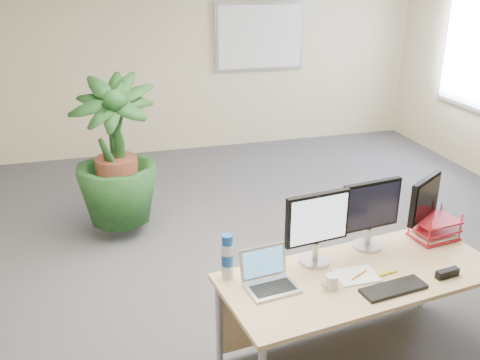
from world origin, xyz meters
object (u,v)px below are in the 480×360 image
object	(u,v)px
desk	(351,285)
monitor_left	(317,224)
laptop	(268,277)
floor_plant	(116,163)
monitor_right	(371,210)

from	to	relation	value
desk	monitor_left	size ratio (longest dim) A/B	3.82
monitor_left	laptop	xyz separation A→B (m)	(-0.38, -0.16, -0.22)
monitor_left	desk	bearing A→B (deg)	-26.64
floor_plant	monitor_left	world-z (taller)	floor_plant
desk	monitor_left	distance (m)	0.49
desk	floor_plant	world-z (taller)	floor_plant
monitor_left	monitor_right	size ratio (longest dim) A/B	1.01
monitor_left	monitor_right	world-z (taller)	monitor_left
desk	monitor_right	bearing A→B (deg)	43.78
desk	monitor_left	xyz separation A→B (m)	(-0.22, 0.11, 0.42)
monitor_left	monitor_right	bearing A→B (deg)	11.95
floor_plant	monitor_left	xyz separation A→B (m)	(1.13, -2.10, 0.22)
desk	laptop	xyz separation A→B (m)	(-0.60, -0.06, 0.20)
desk	laptop	size ratio (longest dim) A/B	5.60
laptop	monitor_left	bearing A→B (deg)	23.55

